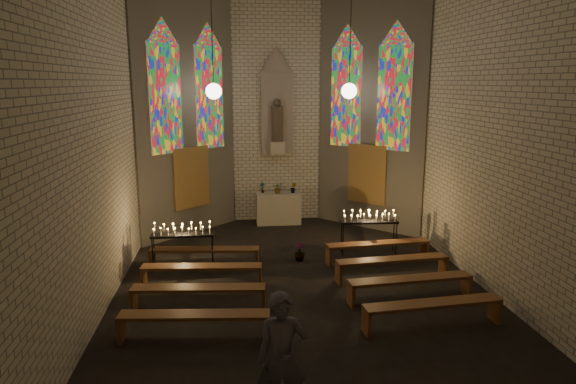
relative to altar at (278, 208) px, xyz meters
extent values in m
plane|color=black|center=(0.00, -5.45, -0.50)|extent=(12.00, 12.00, 0.00)
cube|color=beige|center=(0.00, 0.55, 3.00)|extent=(8.00, 0.02, 7.00)
cube|color=beige|center=(0.00, -11.45, 3.00)|extent=(8.00, 0.02, 7.00)
cube|color=beige|center=(-4.00, -5.45, 3.00)|extent=(0.02, 12.00, 7.00)
cube|color=beige|center=(4.00, -5.45, 3.00)|extent=(0.02, 12.00, 7.00)
cube|color=beige|center=(-2.75, -0.70, 3.00)|extent=(2.72, 2.72, 7.00)
cube|color=beige|center=(2.75, -0.70, 3.00)|extent=(2.72, 2.72, 7.00)
cube|color=#4C3F8C|center=(-3.21, -1.39, 3.50)|extent=(0.78, 0.78, 3.00)
cube|color=#4C3F8C|center=(-2.06, -0.24, 3.50)|extent=(0.78, 0.78, 3.00)
cube|color=#4C3F8C|center=(2.06, -0.24, 3.50)|extent=(0.78, 0.78, 3.00)
cube|color=#4C3F8C|center=(3.21, -1.39, 3.50)|extent=(0.78, 0.78, 3.00)
cube|color=brown|center=(-2.63, -0.82, 1.20)|extent=(0.95, 0.95, 1.80)
cube|color=brown|center=(2.63, -0.82, 1.20)|extent=(0.95, 0.95, 1.80)
cube|color=gray|center=(0.00, 0.47, 3.00)|extent=(1.00, 0.12, 2.60)
cone|color=gray|center=(0.00, 0.47, 4.65)|extent=(1.00, 1.00, 0.80)
cube|color=beige|center=(0.00, 0.33, 1.90)|extent=(0.45, 0.30, 0.40)
cylinder|color=#4F4436|center=(0.00, 0.33, 2.65)|extent=(0.36, 0.36, 1.10)
sphere|color=#4F4436|center=(0.00, 0.33, 3.30)|extent=(0.26, 0.26, 0.26)
sphere|color=white|center=(-1.90, -1.35, 3.70)|extent=(0.44, 0.44, 0.44)
cylinder|color=black|center=(-1.90, -1.35, 5.10)|extent=(0.02, 0.02, 2.80)
sphere|color=white|center=(1.90, -1.35, 3.70)|extent=(0.44, 0.44, 0.44)
cylinder|color=black|center=(1.90, -1.35, 5.10)|extent=(0.02, 0.02, 2.80)
cube|color=beige|center=(0.00, 0.00, 0.00)|extent=(1.40, 0.60, 1.00)
imported|color=#4C723F|center=(-0.51, 0.05, 0.67)|extent=(0.21, 0.18, 0.34)
imported|color=#4C723F|center=(-0.02, -0.09, 0.68)|extent=(0.34, 0.30, 0.36)
imported|color=#4C723F|center=(0.47, -0.06, 0.67)|extent=(0.22, 0.19, 0.34)
imported|color=#4C723F|center=(0.21, -3.56, -0.27)|extent=(0.29, 0.29, 0.47)
cube|color=black|center=(-2.67, -3.85, 0.36)|extent=(1.50, 0.37, 0.05)
cylinder|color=black|center=(-3.37, -4.00, -0.08)|extent=(0.03, 0.03, 0.84)
cylinder|color=black|center=(-1.96, -3.98, -0.08)|extent=(0.03, 0.03, 0.84)
cylinder|color=black|center=(-3.37, -3.72, -0.08)|extent=(0.03, 0.03, 0.84)
cylinder|color=black|center=(-1.97, -3.70, -0.08)|extent=(0.03, 0.03, 0.84)
cube|color=black|center=(2.10, -3.19, 0.36)|extent=(1.52, 0.45, 0.05)
cylinder|color=black|center=(1.39, -3.28, -0.08)|extent=(0.03, 0.03, 0.84)
cylinder|color=black|center=(2.79, -3.37, -0.08)|extent=(0.03, 0.03, 0.84)
cylinder|color=black|center=(1.41, -3.00, -0.08)|extent=(0.03, 0.03, 0.84)
cylinder|color=black|center=(2.81, -3.09, -0.08)|extent=(0.03, 0.03, 0.84)
cube|color=brown|center=(-2.16, -3.84, -0.03)|extent=(2.65, 0.61, 0.06)
cube|color=brown|center=(-3.44, -3.72, -0.26)|extent=(0.10, 0.37, 0.47)
cube|color=brown|center=(-0.88, -3.96, -0.26)|extent=(0.10, 0.37, 0.47)
cube|color=brown|center=(2.16, -3.84, -0.03)|extent=(2.65, 0.61, 0.06)
cube|color=brown|center=(0.88, -3.96, -0.26)|extent=(0.10, 0.37, 0.47)
cube|color=brown|center=(3.44, -3.72, -0.26)|extent=(0.10, 0.37, 0.47)
cube|color=brown|center=(-2.16, -5.04, -0.03)|extent=(2.65, 0.61, 0.06)
cube|color=brown|center=(-3.44, -4.92, -0.26)|extent=(0.10, 0.37, 0.47)
cube|color=brown|center=(-0.88, -5.16, -0.26)|extent=(0.10, 0.37, 0.47)
cube|color=brown|center=(2.16, -5.04, -0.03)|extent=(2.65, 0.61, 0.06)
cube|color=brown|center=(0.88, -5.16, -0.26)|extent=(0.10, 0.37, 0.47)
cube|color=brown|center=(3.44, -4.92, -0.26)|extent=(0.10, 0.37, 0.47)
cube|color=brown|center=(-2.16, -6.24, -0.03)|extent=(2.65, 0.61, 0.06)
cube|color=brown|center=(-3.44, -6.12, -0.26)|extent=(0.10, 0.37, 0.47)
cube|color=brown|center=(-0.88, -6.36, -0.26)|extent=(0.10, 0.37, 0.47)
cube|color=brown|center=(2.16, -6.24, -0.03)|extent=(2.65, 0.61, 0.06)
cube|color=brown|center=(0.88, -6.36, -0.26)|extent=(0.10, 0.37, 0.47)
cube|color=brown|center=(3.44, -6.12, -0.26)|extent=(0.10, 0.37, 0.47)
cube|color=brown|center=(-2.16, -7.44, -0.03)|extent=(2.65, 0.61, 0.06)
cube|color=brown|center=(-3.44, -7.32, -0.26)|extent=(0.10, 0.37, 0.47)
cube|color=brown|center=(-0.88, -7.56, -0.26)|extent=(0.10, 0.37, 0.47)
cube|color=brown|center=(2.16, -7.44, -0.03)|extent=(2.65, 0.61, 0.06)
cube|color=brown|center=(0.88, -7.56, -0.26)|extent=(0.10, 0.37, 0.47)
cube|color=brown|center=(3.44, -7.32, -0.26)|extent=(0.10, 0.37, 0.47)
imported|color=#484751|center=(-0.85, -9.78, 0.40)|extent=(0.68, 0.46, 1.81)
camera|label=1|loc=(-1.45, -15.85, 3.95)|focal=32.00mm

